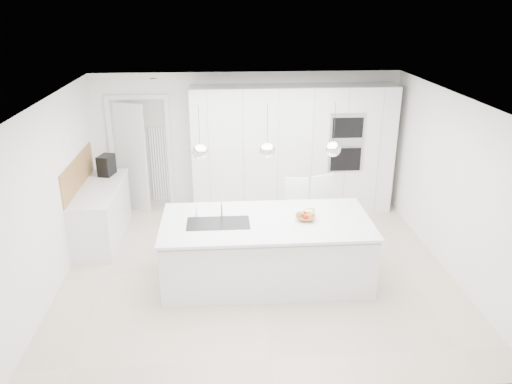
{
  "coord_description": "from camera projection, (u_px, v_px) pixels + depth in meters",
  "views": [
    {
      "loc": [
        -0.48,
        -6.37,
        3.73
      ],
      "look_at": [
        0.0,
        0.3,
        1.1
      ],
      "focal_mm": 35.0,
      "sensor_mm": 36.0,
      "label": 1
    }
  ],
  "objects": [
    {
      "name": "oven_stack",
      "position": [
        347.0,
        143.0,
        8.68
      ],
      "size": [
        0.62,
        0.04,
        1.05
      ],
      "primitive_type": null,
      "color": "#A5A5A8",
      "rests_on": "tall_cabinets"
    },
    {
      "name": "ceiling",
      "position": [
        258.0,
        99.0,
        6.4
      ],
      "size": [
        5.5,
        5.5,
        0.0
      ],
      "primitive_type": "plane",
      "rotation": [
        3.14,
        0.0,
        0.0
      ],
      "color": "white",
      "rests_on": "wall_back"
    },
    {
      "name": "fruit_bowl",
      "position": [
        305.0,
        217.0,
        6.76
      ],
      "size": [
        0.32,
        0.32,
        0.07
      ],
      "primitive_type": "imported",
      "rotation": [
        0.0,
        0.0,
        -0.21
      ],
      "color": "#B07B40",
      "rests_on": "island_worktop"
    },
    {
      "name": "hallway_door",
      "position": [
        127.0,
        157.0,
        9.04
      ],
      "size": [
        0.76,
        0.38,
        2.0
      ],
      "primitive_type": "cube",
      "rotation": [
        0.0,
        0.0,
        -0.44
      ],
      "color": "white",
      "rests_on": "floor"
    },
    {
      "name": "wall_left",
      "position": [
        53.0,
        195.0,
        6.67
      ],
      "size": [
        0.0,
        5.0,
        5.0
      ],
      "primitive_type": "plane",
      "rotation": [
        1.57,
        0.0,
        1.57
      ],
      "color": "white",
      "rests_on": "ground"
    },
    {
      "name": "pendant_right",
      "position": [
        333.0,
        149.0,
        6.4
      ],
      "size": [
        0.2,
        0.2,
        0.2
      ],
      "primitive_type": "sphere",
      "color": "white",
      "rests_on": "ceiling"
    },
    {
      "name": "floor",
      "position": [
        257.0,
        269.0,
        7.31
      ],
      "size": [
        5.5,
        5.5,
        0.0
      ],
      "primitive_type": "plane",
      "color": "beige",
      "rests_on": "ground"
    },
    {
      "name": "island_base",
      "position": [
        266.0,
        253.0,
        6.88
      ],
      "size": [
        2.8,
        1.2,
        0.86
      ],
      "primitive_type": "cube",
      "color": "white",
      "rests_on": "floor"
    },
    {
      "name": "oak_backsplash",
      "position": [
        78.0,
        173.0,
        7.82
      ],
      "size": [
        0.02,
        1.8,
        0.5
      ],
      "primitive_type": "cube",
      "color": "#B07B40",
      "rests_on": "wall_left"
    },
    {
      "name": "bar_stool_right",
      "position": [
        323.0,
        216.0,
        7.65
      ],
      "size": [
        0.55,
        0.64,
        1.18
      ],
      "primitive_type": null,
      "rotation": [
        0.0,
        0.0,
        0.33
      ],
      "color": "white",
      "rests_on": "floor"
    },
    {
      "name": "island_worktop",
      "position": [
        266.0,
        222.0,
        6.76
      ],
      "size": [
        2.84,
        1.4,
        0.04
      ],
      "primitive_type": "cube",
      "color": "white",
      "rests_on": "island_base"
    },
    {
      "name": "tall_cabinets",
      "position": [
        293.0,
        150.0,
        8.98
      ],
      "size": [
        3.6,
        0.6,
        2.3
      ],
      "primitive_type": "cube",
      "color": "white",
      "rests_on": "floor"
    },
    {
      "name": "island_tap",
      "position": [
        222.0,
        207.0,
        6.8
      ],
      "size": [
        0.02,
        0.02,
        0.3
      ],
      "primitive_type": "cylinder",
      "color": "white",
      "rests_on": "island_worktop"
    },
    {
      "name": "bar_stool_left",
      "position": [
        297.0,
        217.0,
        7.66
      ],
      "size": [
        0.45,
        0.57,
        1.15
      ],
      "primitive_type": null,
      "rotation": [
        0.0,
        0.0,
        -0.13
      ],
      "color": "white",
      "rests_on": "floor"
    },
    {
      "name": "wall_back",
      "position": [
        247.0,
        141.0,
        9.17
      ],
      "size": [
        5.5,
        0.0,
        5.5
      ],
      "primitive_type": "plane",
      "rotation": [
        1.57,
        0.0,
        0.0
      ],
      "color": "white",
      "rests_on": "ground"
    },
    {
      "name": "pendant_left",
      "position": [
        200.0,
        152.0,
        6.29
      ],
      "size": [
        0.2,
        0.2,
        0.2
      ],
      "primitive_type": "sphere",
      "color": "white",
      "rests_on": "ceiling"
    },
    {
      "name": "island_sink",
      "position": [
        218.0,
        229.0,
        6.69
      ],
      "size": [
        0.84,
        0.44,
        0.18
      ],
      "primitive_type": null,
      "color": "#3F3F42",
      "rests_on": "island_worktop"
    },
    {
      "name": "banana_bunch",
      "position": [
        308.0,
        212.0,
        6.74
      ],
      "size": [
        0.23,
        0.17,
        0.21
      ],
      "primitive_type": "torus",
      "rotation": [
        1.22,
        0.0,
        0.35
      ],
      "color": "yellow",
      "rests_on": "fruit_bowl"
    },
    {
      "name": "doorway_frame",
      "position": [
        141.0,
        155.0,
        9.1
      ],
      "size": [
        1.11,
        0.08,
        2.13
      ],
      "primitive_type": null,
      "color": "white",
      "rests_on": "floor"
    },
    {
      "name": "espresso_machine",
      "position": [
        106.0,
        165.0,
        8.42
      ],
      "size": [
        0.28,
        0.36,
        0.34
      ],
      "primitive_type": "cube",
      "rotation": [
        0.0,
        0.0,
        -0.26
      ],
      "color": "black",
      "rests_on": "left_worktop"
    },
    {
      "name": "apple_b",
      "position": [
        304.0,
        213.0,
        6.81
      ],
      "size": [
        0.07,
        0.07,
        0.07
      ],
      "primitive_type": "sphere",
      "color": "#B2130E",
      "rests_on": "fruit_bowl"
    },
    {
      "name": "pendant_mid",
      "position": [
        267.0,
        151.0,
        6.34
      ],
      "size": [
        0.2,
        0.2,
        0.2
      ],
      "primitive_type": "sphere",
      "color": "white",
      "rests_on": "ceiling"
    },
    {
      "name": "apple_a",
      "position": [
        306.0,
        217.0,
        6.69
      ],
      "size": [
        0.07,
        0.07,
        0.07
      ],
      "primitive_type": "sphere",
      "color": "#B2130E",
      "rests_on": "fruit_bowl"
    },
    {
      "name": "left_worktop",
      "position": [
        99.0,
        188.0,
        7.94
      ],
      "size": [
        0.62,
        1.82,
        0.04
      ],
      "primitive_type": "cube",
      "color": "white",
      "rests_on": "left_base_cabinets"
    },
    {
      "name": "left_base_cabinets",
      "position": [
        102.0,
        214.0,
        8.1
      ],
      "size": [
        0.6,
        1.8,
        0.86
      ],
      "primitive_type": "cube",
      "color": "white",
      "rests_on": "floor"
    },
    {
      "name": "radiator",
      "position": [
        159.0,
        164.0,
        9.17
      ],
      "size": [
        0.32,
        0.04,
        1.4
      ],
      "primitive_type": null,
      "color": "white",
      "rests_on": "floor"
    }
  ]
}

